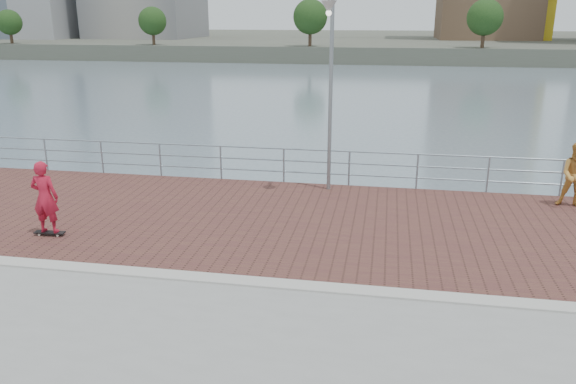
# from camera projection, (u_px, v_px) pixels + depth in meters

# --- Properties ---
(water) EXTENTS (400.00, 400.00, 0.00)m
(water) POSITION_uv_depth(u_px,v_px,m) (271.00, 371.00, 11.67)
(water) COLOR slate
(water) RESTS_ON ground
(brick_lane) EXTENTS (40.00, 6.80, 0.02)m
(brick_lane) POSITION_uv_depth(u_px,v_px,m) (299.00, 221.00, 14.44)
(brick_lane) COLOR brown
(brick_lane) RESTS_ON seawall
(curb) EXTENTS (40.00, 0.40, 0.06)m
(curb) POSITION_uv_depth(u_px,v_px,m) (270.00, 283.00, 11.06)
(curb) COLOR #B7B5AD
(curb) RESTS_ON seawall
(far_shore) EXTENTS (320.00, 95.00, 2.50)m
(far_shore) POSITION_uv_depth(u_px,v_px,m) (382.00, 42.00, 126.26)
(far_shore) COLOR #4C5142
(far_shore) RESTS_ON ground
(guardrail) EXTENTS (39.06, 0.06, 1.13)m
(guardrail) POSITION_uv_depth(u_px,v_px,m) (316.00, 163.00, 17.43)
(guardrail) COLOR #8C9EA8
(guardrail) RESTS_ON brick_lane
(street_lamp) EXTENTS (0.42, 1.22, 5.73)m
(street_lamp) POSITION_uv_depth(u_px,v_px,m) (330.00, 53.00, 15.47)
(street_lamp) COLOR gray
(street_lamp) RESTS_ON brick_lane
(skateboard) EXTENTS (0.74, 0.23, 0.08)m
(skateboard) POSITION_uv_depth(u_px,v_px,m) (50.00, 233.00, 13.49)
(skateboard) COLOR black
(skateboard) RESTS_ON brick_lane
(skateboarder) EXTENTS (0.66, 0.45, 1.76)m
(skateboarder) POSITION_uv_depth(u_px,v_px,m) (45.00, 197.00, 13.22)
(skateboarder) COLOR #B5182F
(skateboarder) RESTS_ON skateboard
(shoreline_trees) EXTENTS (144.02, 5.14, 6.85)m
(shoreline_trees) POSITION_uv_depth(u_px,v_px,m) (398.00, 20.00, 81.54)
(shoreline_trees) COLOR #473323
(shoreline_trees) RESTS_ON far_shore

